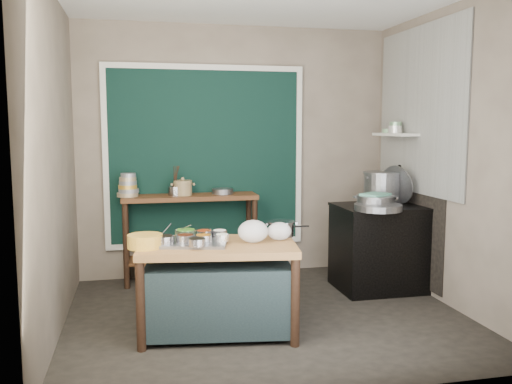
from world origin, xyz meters
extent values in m
cube|color=#28241E|center=(0.00, 0.00, -0.01)|extent=(3.50, 3.00, 0.02)
cube|color=#7A6C5E|center=(0.00, 1.51, 1.40)|extent=(3.50, 0.02, 2.80)
cube|color=#7A6C5E|center=(-1.76, 0.00, 1.40)|extent=(0.02, 3.00, 2.80)
cube|color=#7A6C5E|center=(1.76, 0.00, 1.40)|extent=(0.02, 3.00, 2.80)
cube|color=black|center=(-0.35, 1.47, 1.35)|extent=(2.10, 0.02, 1.90)
cube|color=#B2B2AA|center=(1.74, 0.55, 1.85)|extent=(0.02, 1.70, 1.70)
cube|color=black|center=(1.74, 0.65, 0.70)|extent=(0.01, 1.30, 1.30)
cube|color=beige|center=(1.63, 0.85, 1.60)|extent=(0.22, 0.70, 0.03)
cube|color=#9A6838|center=(-0.48, -0.30, 0.38)|extent=(1.34, 0.89, 0.75)
cube|color=#552D18|center=(-0.55, 1.28, 0.47)|extent=(1.45, 0.40, 0.95)
cube|color=black|center=(1.35, 0.55, 0.42)|extent=(0.90, 0.68, 0.85)
cube|color=black|center=(1.35, 0.55, 0.86)|extent=(0.92, 0.69, 0.03)
cube|color=gray|center=(-0.69, -0.28, 0.76)|extent=(0.63, 0.51, 0.02)
cylinder|color=gray|center=(-0.44, -0.16, 0.80)|extent=(0.12, 0.12, 0.05)
cylinder|color=gray|center=(-0.60, -0.33, 0.80)|extent=(0.14, 0.14, 0.06)
cylinder|color=gray|center=(-0.74, -0.32, 0.81)|extent=(0.15, 0.15, 0.06)
cylinder|color=gray|center=(-0.67, -0.46, 0.80)|extent=(0.14, 0.14, 0.06)
cylinder|color=gray|center=(-0.91, -0.33, 0.81)|extent=(0.16, 0.16, 0.06)
cylinder|color=gray|center=(-0.57, -0.15, 0.80)|extent=(0.14, 0.14, 0.06)
cylinder|color=gray|center=(-0.73, -0.15, 0.81)|extent=(0.17, 0.17, 0.07)
cylinder|color=silver|center=(-0.45, -0.32, 0.80)|extent=(0.12, 0.12, 0.05)
cylinder|color=gold|center=(-1.06, -0.33, 0.80)|extent=(0.27, 0.27, 0.10)
ellipsoid|color=white|center=(-0.20, -0.33, 0.84)|extent=(0.29, 0.26, 0.19)
ellipsoid|color=white|center=(0.03, -0.29, 0.83)|extent=(0.23, 0.20, 0.15)
cylinder|color=tan|center=(-1.20, 1.28, 0.97)|extent=(0.22, 0.22, 0.04)
cylinder|color=gray|center=(-1.20, 1.28, 1.01)|extent=(0.21, 0.21, 0.04)
cylinder|color=gold|center=(-1.20, 1.28, 1.05)|extent=(0.19, 0.19, 0.04)
cylinder|color=gray|center=(-1.20, 1.28, 1.10)|extent=(0.18, 0.18, 0.04)
cylinder|color=tan|center=(-1.20, 1.28, 1.14)|extent=(0.18, 0.18, 0.04)
cylinder|color=gray|center=(-1.20, 1.28, 1.18)|extent=(0.16, 0.16, 0.04)
cylinder|color=gray|center=(-0.70, 1.27, 1.00)|extent=(0.19, 0.19, 0.10)
cylinder|color=gray|center=(-0.19, 1.29, 0.98)|extent=(0.25, 0.25, 0.06)
cylinder|color=gray|center=(1.55, 0.62, 1.08)|extent=(0.24, 0.42, 0.41)
cube|color=teal|center=(1.20, 0.39, 1.02)|extent=(0.33, 0.31, 0.02)
cylinder|color=gray|center=(1.17, 0.25, 0.91)|extent=(0.52, 0.52, 0.06)
cylinder|color=silver|center=(1.63, 0.85, 1.63)|extent=(0.15, 0.15, 0.04)
cylinder|color=silver|center=(1.63, 0.85, 1.67)|extent=(0.14, 0.14, 0.04)
cylinder|color=gray|center=(1.63, 0.85, 1.71)|extent=(0.13, 0.13, 0.04)
cylinder|color=gray|center=(1.63, 1.03, 1.64)|extent=(0.12, 0.12, 0.04)
camera|label=1|loc=(-1.11, -4.55, 1.69)|focal=38.00mm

